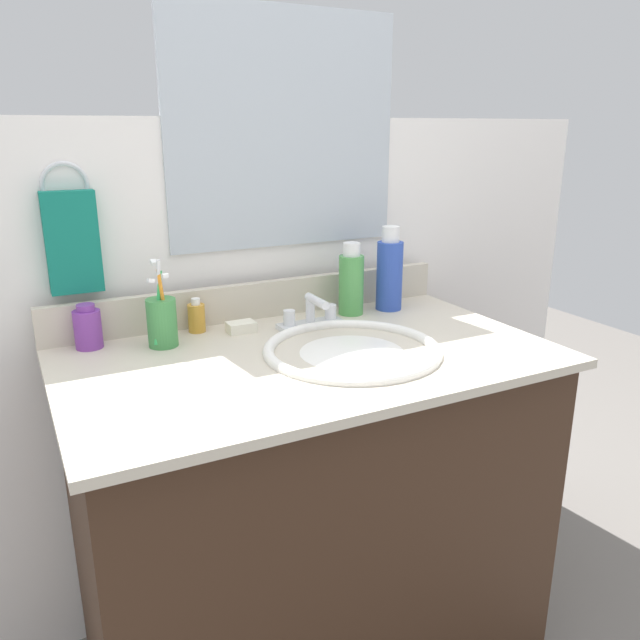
{
  "coord_description": "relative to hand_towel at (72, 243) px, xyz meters",
  "views": [
    {
      "loc": [
        -0.55,
        -1.12,
        1.28
      ],
      "look_at": [
        0.02,
        0.0,
        0.89
      ],
      "focal_mm": 35.15,
      "sensor_mm": 36.0,
      "label": 1
    }
  ],
  "objects": [
    {
      "name": "vanity_cabinet",
      "position": [
        0.41,
        -0.32,
        -0.64
      ],
      "size": [
        0.98,
        0.56,
        0.8
      ],
      "primitive_type": "cube",
      "color": "#382316",
      "rests_on": "ground_plane"
    },
    {
      "name": "countertop",
      "position": [
        0.41,
        -0.32,
        -0.23
      ],
      "size": [
        1.03,
        0.61,
        0.02
      ],
      "primitive_type": "cube",
      "color": "beige",
      "rests_on": "vanity_cabinet"
    },
    {
      "name": "backsplash",
      "position": [
        0.41,
        -0.02,
        -0.17
      ],
      "size": [
        1.03,
        0.02,
        0.09
      ],
      "primitive_type": "cube",
      "color": "beige",
      "rests_on": "countertop"
    },
    {
      "name": "back_wall",
      "position": [
        0.41,
        0.04,
        -0.39
      ],
      "size": [
        2.13,
        0.04,
        1.3
      ],
      "primitive_type": "cube",
      "color": "white",
      "rests_on": "ground_plane"
    },
    {
      "name": "mirror_panel",
      "position": [
        0.51,
        0.02,
        0.23
      ],
      "size": [
        0.6,
        0.01,
        0.56
      ],
      "primitive_type": "cube",
      "color": "#B2BCC6"
    },
    {
      "name": "towel_ring",
      "position": [
        0.0,
        0.02,
        0.12
      ],
      "size": [
        0.1,
        0.01,
        0.1
      ],
      "primitive_type": "torus",
      "rotation": [
        1.57,
        0.0,
        0.0
      ],
      "color": "silver"
    },
    {
      "name": "hand_towel",
      "position": [
        0.0,
        0.0,
        0.0
      ],
      "size": [
        0.11,
        0.04,
        0.22
      ],
      "primitive_type": "cube",
      "color": "#147260"
    },
    {
      "name": "sink_basin",
      "position": [
        0.5,
        -0.35,
        -0.25
      ],
      "size": [
        0.38,
        0.38,
        0.11
      ],
      "color": "white",
      "rests_on": "countertop"
    },
    {
      "name": "faucet",
      "position": [
        0.5,
        -0.16,
        -0.19
      ],
      "size": [
        0.16,
        0.1,
        0.08
      ],
      "color": "silver",
      "rests_on": "countertop"
    },
    {
      "name": "bottle_toner_green",
      "position": [
        0.64,
        -0.1,
        -0.14
      ],
      "size": [
        0.06,
        0.06,
        0.18
      ],
      "color": "#4C9E4C",
      "rests_on": "countertop"
    },
    {
      "name": "bottle_oil_amber",
      "position": [
        0.24,
        -0.06,
        -0.19
      ],
      "size": [
        0.04,
        0.04,
        0.08
      ],
      "color": "gold",
      "rests_on": "countertop"
    },
    {
      "name": "bottle_cream_purple",
      "position": [
        0.0,
        -0.07,
        -0.18
      ],
      "size": [
        0.06,
        0.06,
        0.1
      ],
      "color": "#7A3899",
      "rests_on": "countertop"
    },
    {
      "name": "bottle_shampoo_blue",
      "position": [
        0.75,
        -0.11,
        -0.12
      ],
      "size": [
        0.07,
        0.07,
        0.22
      ],
      "color": "#2D4CB2",
      "rests_on": "countertop"
    },
    {
      "name": "cup_green",
      "position": [
        0.15,
        -0.13,
        -0.16
      ],
      "size": [
        0.06,
        0.07,
        0.19
      ],
      "color": "#3F8C47",
      "rests_on": "countertop"
    },
    {
      "name": "soap_bar",
      "position": [
        0.33,
        -0.11,
        -0.21
      ],
      "size": [
        0.06,
        0.04,
        0.02
      ],
      "primitive_type": "cube",
      "color": "white",
      "rests_on": "countertop"
    }
  ]
}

